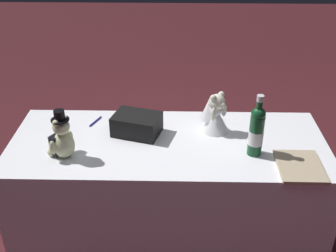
{
  "coord_description": "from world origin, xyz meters",
  "views": [
    {
      "loc": [
        -0.04,
        1.97,
        1.98
      ],
      "look_at": [
        0.0,
        0.0,
        0.83
      ],
      "focal_mm": 45.17,
      "sensor_mm": 36.0,
      "label": 1
    }
  ],
  "objects_px": {
    "teddy_bear_groom": "(62,139)",
    "teddy_bear_bride": "(214,113)",
    "champagne_bottle": "(256,130)",
    "guestbook": "(300,167)",
    "signing_pen": "(95,122)",
    "gift_case_black": "(137,124)"
  },
  "relations": [
    {
      "from": "teddy_bear_bride",
      "to": "signing_pen",
      "type": "distance_m",
      "value": 0.71
    },
    {
      "from": "teddy_bear_groom",
      "to": "guestbook",
      "type": "distance_m",
      "value": 1.21
    },
    {
      "from": "signing_pen",
      "to": "teddy_bear_bride",
      "type": "bearing_deg",
      "value": 174.46
    },
    {
      "from": "champagne_bottle",
      "to": "guestbook",
      "type": "xyz_separation_m",
      "value": [
        -0.21,
        0.13,
        -0.13
      ]
    },
    {
      "from": "teddy_bear_bride",
      "to": "guestbook",
      "type": "distance_m",
      "value": 0.56
    },
    {
      "from": "teddy_bear_groom",
      "to": "teddy_bear_bride",
      "type": "distance_m",
      "value": 0.85
    },
    {
      "from": "teddy_bear_bride",
      "to": "gift_case_black",
      "type": "relative_size",
      "value": 0.81
    },
    {
      "from": "teddy_bear_groom",
      "to": "signing_pen",
      "type": "xyz_separation_m",
      "value": [
        -0.1,
        -0.35,
        -0.1
      ]
    },
    {
      "from": "teddy_bear_bride",
      "to": "guestbook",
      "type": "bearing_deg",
      "value": 137.64
    },
    {
      "from": "teddy_bear_groom",
      "to": "signing_pen",
      "type": "distance_m",
      "value": 0.38
    },
    {
      "from": "gift_case_black",
      "to": "teddy_bear_bride",
      "type": "bearing_deg",
      "value": -173.58
    },
    {
      "from": "teddy_bear_bride",
      "to": "champagne_bottle",
      "type": "xyz_separation_m",
      "value": [
        -0.19,
        0.24,
        0.04
      ]
    },
    {
      "from": "teddy_bear_bride",
      "to": "teddy_bear_groom",
      "type": "bearing_deg",
      "value": 19.62
    },
    {
      "from": "champagne_bottle",
      "to": "guestbook",
      "type": "bearing_deg",
      "value": 149.0
    },
    {
      "from": "champagne_bottle",
      "to": "gift_case_black",
      "type": "height_order",
      "value": "champagne_bottle"
    },
    {
      "from": "teddy_bear_groom",
      "to": "guestbook",
      "type": "height_order",
      "value": "teddy_bear_groom"
    },
    {
      "from": "teddy_bear_bride",
      "to": "gift_case_black",
      "type": "bearing_deg",
      "value": 6.42
    },
    {
      "from": "signing_pen",
      "to": "teddy_bear_groom",
      "type": "bearing_deg",
      "value": 73.9
    },
    {
      "from": "champagne_bottle",
      "to": "guestbook",
      "type": "height_order",
      "value": "champagne_bottle"
    },
    {
      "from": "teddy_bear_groom",
      "to": "gift_case_black",
      "type": "height_order",
      "value": "teddy_bear_groom"
    },
    {
      "from": "teddy_bear_bride",
      "to": "champagne_bottle",
      "type": "height_order",
      "value": "champagne_bottle"
    },
    {
      "from": "teddy_bear_groom",
      "to": "gift_case_black",
      "type": "bearing_deg",
      "value": -146.96
    }
  ]
}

